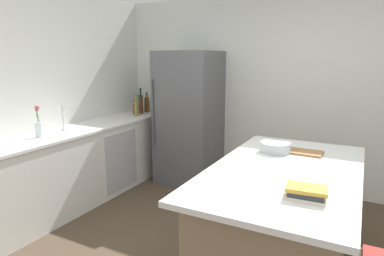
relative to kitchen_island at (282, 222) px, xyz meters
name	(u,v)px	position (x,y,z in m)	size (l,w,h in m)	color
wall_rear	(286,93)	(-0.45, 1.98, 0.83)	(6.00, 0.10, 2.60)	silver
wall_left	(11,101)	(-2.90, -0.27, 0.83)	(0.10, 6.00, 2.60)	silver
counter_run_left	(83,164)	(-2.54, 0.34, 0.00)	(0.64, 3.00, 0.93)	silver
kitchen_island	(282,222)	(0.00, 0.00, 0.00)	(1.08, 1.93, 0.92)	#8E755B
refrigerator	(189,118)	(-1.69, 1.56, 0.46)	(0.80, 0.76, 1.86)	#56565B
sink_faucet	(64,117)	(-2.59, 0.14, 0.62)	(0.15, 0.05, 0.30)	silver
flower_vase	(39,127)	(-2.55, -0.22, 0.58)	(0.08, 0.08, 0.34)	silver
whiskey_bottle	(147,104)	(-2.54, 1.73, 0.58)	(0.08, 0.08, 0.30)	brown
wine_bottle	(141,103)	(-2.59, 1.64, 0.61)	(0.07, 0.07, 0.38)	#19381E
syrup_bottle	(141,106)	(-2.52, 1.55, 0.58)	(0.06, 0.06, 0.28)	#5B3319
hot_sauce_bottle	(135,109)	(-2.55, 1.44, 0.55)	(0.05, 0.05, 0.22)	red
olive_oil_bottle	(136,108)	(-2.45, 1.34, 0.59)	(0.05, 0.05, 0.31)	olive
cookbook_stack	(306,193)	(0.23, -0.51, 0.49)	(0.25, 0.19, 0.08)	silver
mixing_bowl	(275,147)	(-0.18, 0.42, 0.50)	(0.28, 0.28, 0.09)	#B2B5BA
cutting_board	(304,152)	(0.05, 0.50, 0.46)	(0.32, 0.21, 0.02)	#9E7042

